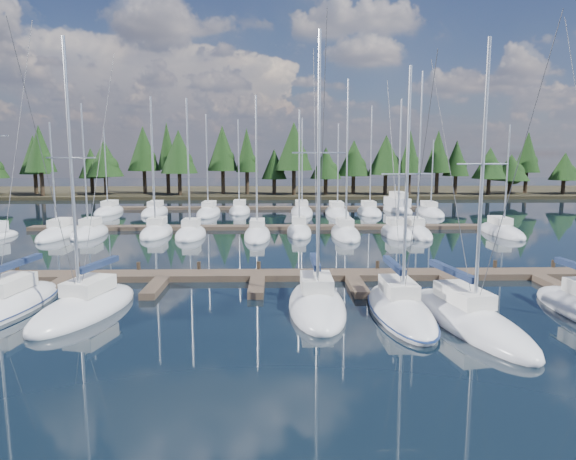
{
  "coord_description": "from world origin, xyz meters",
  "views": [
    {
      "loc": [
        1.16,
        -14.63,
        8.03
      ],
      "look_at": [
        2.04,
        22.0,
        2.58
      ],
      "focal_mm": 32.0,
      "sensor_mm": 36.0,
      "label": 1
    }
  ],
  "objects_px": {
    "main_dock": "(258,278)",
    "motor_yacht_right": "(397,207)",
    "front_sailboat_1": "(4,306)",
    "front_sailboat_3": "(317,304)",
    "front_sailboat_2": "(85,308)",
    "front_sailboat_4": "(400,310)",
    "front_sailboat_5": "(468,319)"
  },
  "relations": [
    {
      "from": "front_sailboat_4",
      "to": "motor_yacht_right",
      "type": "bearing_deg",
      "value": 76.91
    },
    {
      "from": "front_sailboat_1",
      "to": "front_sailboat_3",
      "type": "height_order",
      "value": "front_sailboat_1"
    },
    {
      "from": "front_sailboat_3",
      "to": "front_sailboat_2",
      "type": "bearing_deg",
      "value": -178.3
    },
    {
      "from": "front_sailboat_1",
      "to": "front_sailboat_4",
      "type": "bearing_deg",
      "value": -3.0
    },
    {
      "from": "front_sailboat_2",
      "to": "front_sailboat_3",
      "type": "xyz_separation_m",
      "value": [
        11.82,
        0.35,
        0.0
      ]
    },
    {
      "from": "motor_yacht_right",
      "to": "front_sailboat_1",
      "type": "bearing_deg",
      "value": -124.06
    },
    {
      "from": "front_sailboat_1",
      "to": "motor_yacht_right",
      "type": "distance_m",
      "value": 55.67
    },
    {
      "from": "front_sailboat_2",
      "to": "front_sailboat_4",
      "type": "relative_size",
      "value": 1.11
    },
    {
      "from": "main_dock",
      "to": "front_sailboat_4",
      "type": "distance_m",
      "value": 10.34
    },
    {
      "from": "front_sailboat_1",
      "to": "main_dock",
      "type": "bearing_deg",
      "value": 25.71
    },
    {
      "from": "main_dock",
      "to": "front_sailboat_3",
      "type": "bearing_deg",
      "value": -62.17
    },
    {
      "from": "front_sailboat_1",
      "to": "front_sailboat_4",
      "type": "height_order",
      "value": "front_sailboat_1"
    },
    {
      "from": "front_sailboat_2",
      "to": "front_sailboat_4",
      "type": "height_order",
      "value": "front_sailboat_2"
    },
    {
      "from": "main_dock",
      "to": "front_sailboat_4",
      "type": "height_order",
      "value": "front_sailboat_4"
    },
    {
      "from": "front_sailboat_3",
      "to": "main_dock",
      "type": "bearing_deg",
      "value": 117.83
    },
    {
      "from": "front_sailboat_2",
      "to": "front_sailboat_3",
      "type": "distance_m",
      "value": 11.83
    },
    {
      "from": "main_dock",
      "to": "front_sailboat_3",
      "type": "xyz_separation_m",
      "value": [
        3.28,
        -6.21,
        0.09
      ]
    },
    {
      "from": "front_sailboat_3",
      "to": "motor_yacht_right",
      "type": "bearing_deg",
      "value": 71.91
    },
    {
      "from": "main_dock",
      "to": "front_sailboat_5",
      "type": "relative_size",
      "value": 3.19
    },
    {
      "from": "main_dock",
      "to": "front_sailboat_2",
      "type": "xyz_separation_m",
      "value": [
        -8.54,
        -6.56,
        0.09
      ]
    },
    {
      "from": "front_sailboat_1",
      "to": "front_sailboat_3",
      "type": "bearing_deg",
      "value": -0.1
    },
    {
      "from": "front_sailboat_1",
      "to": "front_sailboat_4",
      "type": "distance_m",
      "value": 20.24
    },
    {
      "from": "front_sailboat_1",
      "to": "front_sailboat_5",
      "type": "relative_size",
      "value": 1.17
    },
    {
      "from": "main_dock",
      "to": "front_sailboat_4",
      "type": "relative_size",
      "value": 3.42
    },
    {
      "from": "front_sailboat_3",
      "to": "front_sailboat_5",
      "type": "relative_size",
      "value": 1.07
    },
    {
      "from": "front_sailboat_5",
      "to": "motor_yacht_right",
      "type": "distance_m",
      "value": 49.44
    },
    {
      "from": "front_sailboat_1",
      "to": "front_sailboat_2",
      "type": "relative_size",
      "value": 1.13
    },
    {
      "from": "main_dock",
      "to": "motor_yacht_right",
      "type": "xyz_separation_m",
      "value": [
        18.35,
        39.94,
        0.29
      ]
    },
    {
      "from": "front_sailboat_3",
      "to": "motor_yacht_right",
      "type": "relative_size",
      "value": 1.57
    },
    {
      "from": "front_sailboat_3",
      "to": "motor_yacht_right",
      "type": "height_order",
      "value": "front_sailboat_3"
    },
    {
      "from": "front_sailboat_2",
      "to": "motor_yacht_right",
      "type": "distance_m",
      "value": 53.72
    },
    {
      "from": "front_sailboat_3",
      "to": "front_sailboat_1",
      "type": "bearing_deg",
      "value": 179.9
    }
  ]
}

